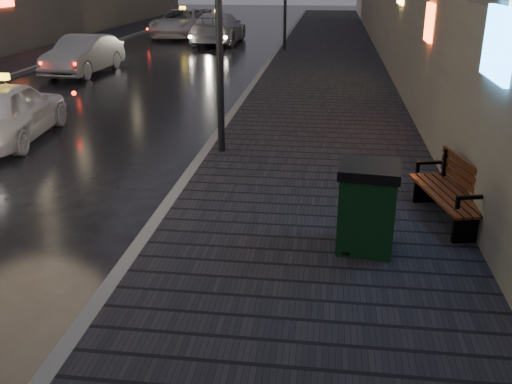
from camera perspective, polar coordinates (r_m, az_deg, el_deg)
sidewalk at (r=26.43m, az=7.22°, el=13.41°), size 4.60×58.00×0.15m
curb at (r=26.55m, az=1.89°, el=13.59°), size 0.20×58.00×0.15m
sidewalk_far at (r=29.32m, az=-18.94°, el=13.24°), size 2.40×58.00×0.15m
curb_far at (r=28.79m, az=-16.55°, el=13.36°), size 0.20×58.00×0.15m
bench at (r=8.92m, az=19.22°, el=0.00°), size 1.00×1.86×0.90m
trash_bin at (r=7.68m, az=11.09°, el=-1.41°), size 0.85×0.85×1.18m
taxi_near at (r=14.15m, az=-23.70°, el=7.45°), size 2.10×4.24×1.39m
car_left_mid at (r=22.76m, az=-16.87°, el=13.00°), size 1.73×4.32×1.39m
taxi_mid at (r=31.13m, az=-3.78°, el=16.05°), size 2.31×5.51×1.59m
taxi_far at (r=34.45m, az=-7.30°, el=16.42°), size 3.21×5.88×1.56m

